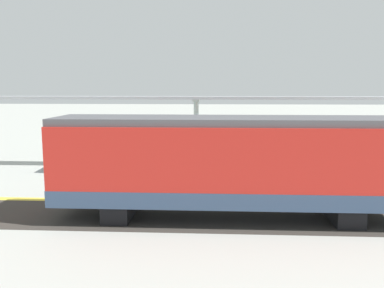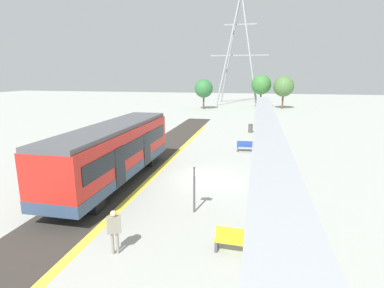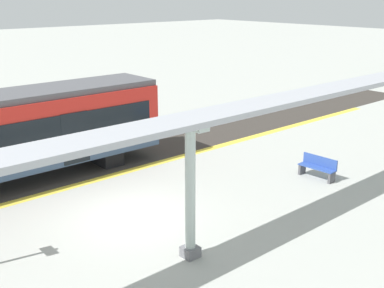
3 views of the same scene
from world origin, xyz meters
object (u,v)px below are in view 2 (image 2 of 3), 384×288
Objects in this scene: bench_mid_platform at (246,146)px; train_near_carriage at (114,153)px; canopy_pillar_third at (262,117)px; platform_info_sign at (194,185)px; bench_near_end at (236,241)px; trash_bin at (250,128)px; canopy_pillar_second at (264,152)px; passenger_waiting_near_edge at (114,227)px.

train_near_carriage is at bearing -128.30° from bench_mid_platform.
canopy_pillar_third reaches higher than platform_info_sign.
bench_mid_platform is (-0.23, 15.07, 0.00)m from bench_near_end.
train_near_carriage is 18.85m from canopy_pillar_third.
trash_bin is (-1.13, 1.22, -1.46)m from canopy_pillar_third.
canopy_pillar_second is at bearing -86.07° from trash_bin.
bench_mid_platform is at bearing 76.12° from passenger_waiting_near_edge.
train_near_carriage is 19.53m from trash_bin.
bench_mid_platform is at bearing -90.93° from trash_bin.
canopy_pillar_third is 24.25m from passenger_waiting_near_edge.
platform_info_sign is (-2.04, -20.95, 0.86)m from trash_bin.
canopy_pillar_third is 1.74× the size of platform_info_sign.
passenger_waiting_near_edge is (-5.25, -8.41, -0.89)m from canopy_pillar_second.
bench_near_end is (-1.04, -22.63, -1.49)m from canopy_pillar_third.
passenger_waiting_near_edge is at bearing -102.52° from canopy_pillar_third.
canopy_pillar_second is at bearing 10.19° from train_near_carriage.
canopy_pillar_third is (0.00, 15.25, 0.00)m from canopy_pillar_second.
platform_info_sign reaches higher than passenger_waiting_near_edge.
trash_bin is (-1.13, 16.47, -1.46)m from canopy_pillar_second.
bench_near_end is 23.85m from trash_bin.
platform_info_sign is at bearing 126.28° from bench_near_end.
canopy_pillar_second reaches higher than platform_info_sign.
trash_bin is at bearing 67.56° from train_near_carriage.
train_near_carriage is 3.11× the size of canopy_pillar_third.
canopy_pillar_second is 7.60m from bench_near_end.
canopy_pillar_second is 7.94m from bench_mid_platform.
canopy_pillar_third is at bearing 62.96° from train_near_carriage.
canopy_pillar_second is at bearing 58.00° from passenger_waiting_near_edge.
canopy_pillar_second reaches higher than bench_near_end.
bench_mid_platform is (7.30, 9.24, -1.38)m from train_near_carriage.
trash_bin is at bearing 80.59° from passenger_waiting_near_edge.
trash_bin is 0.43× the size of platform_info_sign.
bench_near_end is 1.00× the size of bench_mid_platform.
canopy_pillar_second is at bearing 54.70° from platform_info_sign.
trash_bin is 21.06m from platform_info_sign.
train_near_carriage is 7.11× the size of passenger_waiting_near_edge.
canopy_pillar_third is at bearing 77.48° from passenger_waiting_near_edge.
bench_near_end is at bearing -92.64° from canopy_pillar_third.
passenger_waiting_near_edge reaches higher than bench_near_end.
bench_near_end is 0.69× the size of platform_info_sign.
trash_bin is (-0.09, 23.84, 0.03)m from bench_near_end.
bench_mid_platform is (-1.27, 7.70, -1.49)m from canopy_pillar_second.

